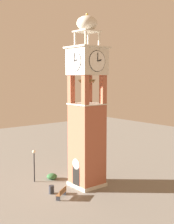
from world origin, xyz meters
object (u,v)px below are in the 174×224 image
Objects in this scene: park_bench at (62,193)px; trash_bin at (51,190)px; clock_tower at (87,116)px; lamp_post at (34,160)px.

trash_bin is (-1.54, -0.16, -0.08)m from park_bench.
clock_tower reaches higher than lamp_post.
trash_bin is at bearing -95.41° from clock_tower.
clock_tower is 5.02× the size of lamp_post.
lamp_post is 4.59m from trash_bin.
park_bench is at bearing 5.76° from trash_bin.
park_bench is (1.15, -4.00, -6.90)m from clock_tower.
clock_tower is 7.63m from lamp_post.
trash_bin is at bearing -5.74° from lamp_post.
park_bench is 5.97m from lamp_post.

